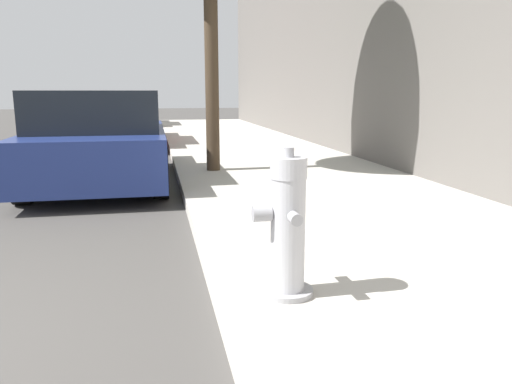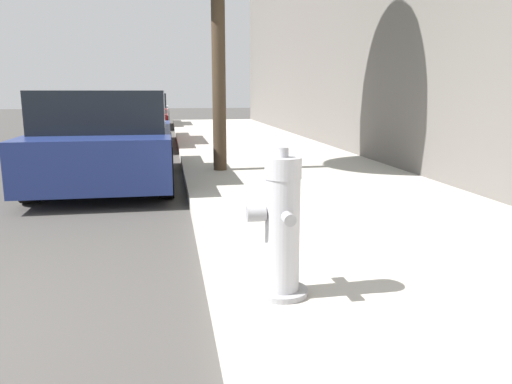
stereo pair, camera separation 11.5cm
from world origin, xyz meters
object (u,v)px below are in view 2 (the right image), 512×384
(parked_car_mid, at_px, (135,119))
(parked_car_far, at_px, (145,111))
(parked_car_near, at_px, (108,139))
(fire_hydrant, at_px, (282,229))

(parked_car_mid, height_order, parked_car_far, parked_car_mid)
(parked_car_near, bearing_deg, fire_hydrant, -72.40)
(parked_car_mid, relative_size, parked_car_far, 0.98)
(parked_car_near, relative_size, parked_car_far, 0.88)
(fire_hydrant, distance_m, parked_car_mid, 10.47)
(fire_hydrant, relative_size, parked_car_far, 0.20)
(parked_car_mid, bearing_deg, parked_car_far, 90.28)
(parked_car_far, bearing_deg, parked_car_near, -90.11)
(parked_car_near, distance_m, parked_car_far, 12.33)
(fire_hydrant, xyz_separation_m, parked_car_near, (-1.55, 4.89, 0.11))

